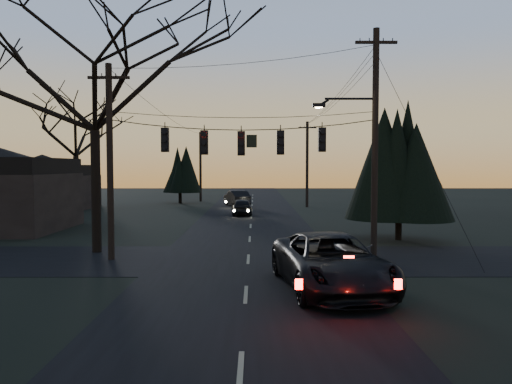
{
  "coord_description": "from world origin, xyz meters",
  "views": [
    {
      "loc": [
        0.29,
        -11.66,
        4.1
      ],
      "look_at": [
        0.33,
        8.03,
        3.07
      ],
      "focal_mm": 35.0,
      "sensor_mm": 36.0,
      "label": 1
    }
  ],
  "objects_px": {
    "utility_pole_left": "(111,260)",
    "sedan_oncoming_a": "(242,207)",
    "suv_near": "(331,263)",
    "evergreen_right": "(399,161)",
    "utility_pole_far_l": "(201,201)",
    "sedan_oncoming_b": "(237,198)",
    "utility_pole_far_r": "(307,207)",
    "bare_tree_left": "(94,81)",
    "utility_pole_right": "(374,259)"
  },
  "relations": [
    {
      "from": "utility_pole_left",
      "to": "sedan_oncoming_a",
      "type": "relative_size",
      "value": 2.12
    },
    {
      "from": "bare_tree_left",
      "to": "sedan_oncoming_a",
      "type": "height_order",
      "value": "bare_tree_left"
    },
    {
      "from": "utility_pole_left",
      "to": "utility_pole_far_r",
      "type": "relative_size",
      "value": 1.0
    },
    {
      "from": "utility_pole_far_r",
      "to": "sedan_oncoming_a",
      "type": "xyz_separation_m",
      "value": [
        -6.3,
        -8.23,
        0.68
      ]
    },
    {
      "from": "utility_pole_right",
      "to": "utility_pole_far_l",
      "type": "relative_size",
      "value": 1.25
    },
    {
      "from": "utility_pole_left",
      "to": "sedan_oncoming_b",
      "type": "xyz_separation_m",
      "value": [
        4.43,
        29.27,
        0.79
      ]
    },
    {
      "from": "evergreen_right",
      "to": "suv_near",
      "type": "xyz_separation_m",
      "value": [
        -5.46,
        -11.21,
        -3.48
      ]
    },
    {
      "from": "bare_tree_left",
      "to": "sedan_oncoming_a",
      "type": "distance_m",
      "value": 20.41
    },
    {
      "from": "utility_pole_far_r",
      "to": "sedan_oncoming_b",
      "type": "relative_size",
      "value": 1.78
    },
    {
      "from": "evergreen_right",
      "to": "utility_pole_far_l",
      "type": "bearing_deg",
      "value": 115.3
    },
    {
      "from": "suv_near",
      "to": "sedan_oncoming_a",
      "type": "relative_size",
      "value": 1.64
    },
    {
      "from": "bare_tree_left",
      "to": "suv_near",
      "type": "distance_m",
      "value": 14.3
    },
    {
      "from": "evergreen_right",
      "to": "sedan_oncoming_a",
      "type": "bearing_deg",
      "value": 123.02
    },
    {
      "from": "utility_pole_far_l",
      "to": "utility_pole_left",
      "type": "bearing_deg",
      "value": -90.0
    },
    {
      "from": "suv_near",
      "to": "sedan_oncoming_a",
      "type": "xyz_separation_m",
      "value": [
        -3.6,
        25.16,
        -0.23
      ]
    },
    {
      "from": "utility_pole_far_r",
      "to": "evergreen_right",
      "type": "xyz_separation_m",
      "value": [
        2.76,
        -22.17,
        4.39
      ]
    },
    {
      "from": "utility_pole_far_r",
      "to": "sedan_oncoming_b",
      "type": "xyz_separation_m",
      "value": [
        -7.07,
        1.27,
        0.79
      ]
    },
    {
      "from": "utility_pole_far_l",
      "to": "bare_tree_left",
      "type": "distance_m",
      "value": 35.09
    },
    {
      "from": "utility_pole_right",
      "to": "suv_near",
      "type": "bearing_deg",
      "value": -116.62
    },
    {
      "from": "utility_pole_right",
      "to": "sedan_oncoming_b",
      "type": "distance_m",
      "value": 30.12
    },
    {
      "from": "utility_pole_far_r",
      "to": "sedan_oncoming_b",
      "type": "bearing_deg",
      "value": 169.82
    },
    {
      "from": "utility_pole_left",
      "to": "bare_tree_left",
      "type": "height_order",
      "value": "bare_tree_left"
    },
    {
      "from": "suv_near",
      "to": "utility_pole_left",
      "type": "bearing_deg",
      "value": 140.99
    },
    {
      "from": "utility_pole_left",
      "to": "sedan_oncoming_b",
      "type": "bearing_deg",
      "value": 81.38
    },
    {
      "from": "sedan_oncoming_a",
      "to": "sedan_oncoming_b",
      "type": "relative_size",
      "value": 0.84
    },
    {
      "from": "utility_pole_left",
      "to": "utility_pole_far_r",
      "type": "height_order",
      "value": "same"
    },
    {
      "from": "bare_tree_left",
      "to": "utility_pole_far_r",
      "type": "bearing_deg",
      "value": 64.03
    },
    {
      "from": "utility_pole_far_r",
      "to": "sedan_oncoming_b",
      "type": "distance_m",
      "value": 7.22
    },
    {
      "from": "utility_pole_right",
      "to": "utility_pole_far_l",
      "type": "xyz_separation_m",
      "value": [
        -11.5,
        36.0,
        0.0
      ]
    },
    {
      "from": "evergreen_right",
      "to": "suv_near",
      "type": "bearing_deg",
      "value": -115.98
    },
    {
      "from": "utility_pole_right",
      "to": "sedan_oncoming_a",
      "type": "bearing_deg",
      "value": 107.67
    },
    {
      "from": "sedan_oncoming_b",
      "to": "sedan_oncoming_a",
      "type": "bearing_deg",
      "value": 76.65
    },
    {
      "from": "utility_pole_far_r",
      "to": "bare_tree_left",
      "type": "distance_m",
      "value": 30.16
    },
    {
      "from": "utility_pole_far_r",
      "to": "sedan_oncoming_a",
      "type": "height_order",
      "value": "utility_pole_far_r"
    },
    {
      "from": "utility_pole_right",
      "to": "evergreen_right",
      "type": "relative_size",
      "value": 1.32
    },
    {
      "from": "utility_pole_far_l",
      "to": "evergreen_right",
      "type": "height_order",
      "value": "evergreen_right"
    },
    {
      "from": "utility_pole_far_r",
      "to": "utility_pole_far_l",
      "type": "distance_m",
      "value": 14.01
    },
    {
      "from": "evergreen_right",
      "to": "utility_pole_far_r",
      "type": "bearing_deg",
      "value": 97.11
    },
    {
      "from": "evergreen_right",
      "to": "sedan_oncoming_a",
      "type": "distance_m",
      "value": 17.04
    },
    {
      "from": "utility_pole_far_r",
      "to": "evergreen_right",
      "type": "bearing_deg",
      "value": -82.89
    },
    {
      "from": "bare_tree_left",
      "to": "sedan_oncoming_b",
      "type": "bearing_deg",
      "value": 78.33
    },
    {
      "from": "utility_pole_left",
      "to": "suv_near",
      "type": "relative_size",
      "value": 1.29
    },
    {
      "from": "utility_pole_far_l",
      "to": "sedan_oncoming_a",
      "type": "relative_size",
      "value": 1.99
    },
    {
      "from": "suv_near",
      "to": "sedan_oncoming_a",
      "type": "bearing_deg",
      "value": 90.6
    },
    {
      "from": "utility_pole_far_l",
      "to": "sedan_oncoming_b",
      "type": "bearing_deg",
      "value": -56.62
    },
    {
      "from": "utility_pole_right",
      "to": "suv_near",
      "type": "distance_m",
      "value": 6.09
    },
    {
      "from": "sedan_oncoming_a",
      "to": "sedan_oncoming_b",
      "type": "height_order",
      "value": "sedan_oncoming_b"
    },
    {
      "from": "utility_pole_left",
      "to": "utility_pole_far_r",
      "type": "xyz_separation_m",
      "value": [
        11.5,
        28.0,
        0.0
      ]
    },
    {
      "from": "utility_pole_far_l",
      "to": "evergreen_right",
      "type": "relative_size",
      "value": 1.05
    },
    {
      "from": "utility_pole_right",
      "to": "sedan_oncoming_a",
      "type": "xyz_separation_m",
      "value": [
        -6.3,
        19.77,
        0.68
      ]
    }
  ]
}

